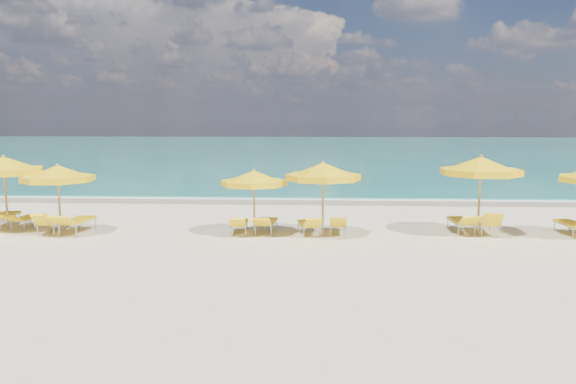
{
  "coord_description": "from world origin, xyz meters",
  "views": [
    {
      "loc": [
        1.04,
        -17.99,
        3.81
      ],
      "look_at": [
        0.0,
        1.5,
        1.2
      ],
      "focal_mm": 35.0,
      "sensor_mm": 36.0,
      "label": 1
    }
  ],
  "objects": [
    {
      "name": "umbrella_2",
      "position": [
        -7.32,
        -0.45,
        1.99
      ],
      "size": [
        2.89,
        2.89,
        2.34
      ],
      "rotation": [
        0.0,
        0.0,
        -0.3
      ],
      "color": "tan",
      "rests_on": "ground"
    },
    {
      "name": "lounger_5_right",
      "position": [
        6.61,
        0.51,
        0.23
      ],
      "size": [
        0.71,
        1.81,
        0.86
      ],
      "rotation": [
        0.0,
        0.0,
        -0.06
      ],
      "color": "#A5A8AD",
      "rests_on": "ground"
    },
    {
      "name": "lounger_4_right",
      "position": [
        1.73,
        0.27,
        0.2
      ],
      "size": [
        0.61,
        1.67,
        0.72
      ],
      "rotation": [
        0.0,
        0.0,
        -0.04
      ],
      "color": "#A5A8AD",
      "rests_on": "ground"
    },
    {
      "name": "lounger_5_left",
      "position": [
        5.84,
        0.67,
        0.22
      ],
      "size": [
        0.71,
        1.88,
        0.76
      ],
      "rotation": [
        0.0,
        0.0,
        0.06
      ],
      "color": "#A5A8AD",
      "rests_on": "ground"
    },
    {
      "name": "lounger_3_left",
      "position": [
        -1.55,
        0.09,
        0.2
      ],
      "size": [
        0.66,
        1.69,
        0.71
      ],
      "rotation": [
        0.0,
        0.0,
        0.07
      ],
      "color": "#A5A8AD",
      "rests_on": "ground"
    },
    {
      "name": "ocean",
      "position": [
        0.0,
        48.0,
        0.0
      ],
      "size": [
        120.0,
        80.0,
        0.3
      ],
      "primitive_type": "cube",
      "color": "#147164",
      "rests_on": "ground"
    },
    {
      "name": "umbrella_1",
      "position": [
        -9.44,
        0.15,
        2.19
      ],
      "size": [
        2.55,
        2.55,
        2.57
      ],
      "rotation": [
        0.0,
        0.0,
        -0.01
      ],
      "color": "tan",
      "rests_on": "ground"
    },
    {
      "name": "lounger_4_left",
      "position": [
        0.75,
        0.08,
        0.2
      ],
      "size": [
        0.85,
        1.71,
        0.71
      ],
      "rotation": [
        0.0,
        0.0,
        0.19
      ],
      "color": "#A5A8AD",
      "rests_on": "ground"
    },
    {
      "name": "lounger_1_left",
      "position": [
        -9.96,
        0.64,
        0.24
      ],
      "size": [
        0.73,
        2.04,
        0.82
      ],
      "rotation": [
        0.0,
        0.0,
        0.03
      ],
      "color": "#A5A8AD",
      "rests_on": "ground"
    },
    {
      "name": "umbrella_5",
      "position": [
        6.25,
        0.2,
        2.24
      ],
      "size": [
        3.34,
        3.34,
        2.63
      ],
      "rotation": [
        0.0,
        0.0,
        0.36
      ],
      "color": "tan",
      "rests_on": "ground"
    },
    {
      "name": "lounger_2_left",
      "position": [
        -7.8,
        -0.07,
        0.22
      ],
      "size": [
        0.72,
        1.76,
        0.81
      ],
      "rotation": [
        0.0,
        0.0,
        0.08
      ],
      "color": "#A5A8AD",
      "rests_on": "ground"
    },
    {
      "name": "umbrella_3",
      "position": [
        -1.01,
        -0.18,
        1.85
      ],
      "size": [
        2.21,
        2.21,
        2.17
      ],
      "rotation": [
        0.0,
        0.0,
        0.03
      ],
      "color": "tan",
      "rests_on": "ground"
    },
    {
      "name": "ground_plane",
      "position": [
        0.0,
        0.0,
        0.0
      ],
      "size": [
        120.0,
        120.0,
        0.0
      ],
      "primitive_type": "plane",
      "color": "beige"
    },
    {
      "name": "whitecap_far",
      "position": [
        8.0,
        24.0,
        0.0
      ],
      "size": [
        18.0,
        0.3,
        0.05
      ],
      "primitive_type": "cube",
      "color": "white",
      "rests_on": "ground"
    },
    {
      "name": "foam_line",
      "position": [
        0.0,
        8.2,
        0.0
      ],
      "size": [
        120.0,
        1.2,
        0.03
      ],
      "primitive_type": "cube",
      "color": "white",
      "rests_on": "ground"
    },
    {
      "name": "lounger_2_right",
      "position": [
        -6.93,
        -0.11,
        0.24
      ],
      "size": [
        0.84,
        2.05,
        0.8
      ],
      "rotation": [
        0.0,
        0.0,
        -0.1
      ],
      "color": "#A5A8AD",
      "rests_on": "ground"
    },
    {
      "name": "lounger_1_right",
      "position": [
        -9.03,
        0.6,
        0.2
      ],
      "size": [
        0.74,
        1.79,
        0.64
      ],
      "rotation": [
        0.0,
        0.0,
        -0.11
      ],
      "color": "#A5A8AD",
      "rests_on": "ground"
    },
    {
      "name": "lounger_3_right",
      "position": [
        -0.66,
        0.21,
        0.21
      ],
      "size": [
        0.73,
        1.83,
        0.71
      ],
      "rotation": [
        0.0,
        0.0,
        -0.09
      ],
      "color": "#A5A8AD",
      "rests_on": "ground"
    },
    {
      "name": "lounger_6_left",
      "position": [
        9.33,
        0.4,
        0.22
      ],
      "size": [
        0.75,
        1.85,
        0.73
      ],
      "rotation": [
        0.0,
        0.0,
        0.09
      ],
      "color": "#A5A8AD",
      "rests_on": "ground"
    },
    {
      "name": "wet_sand_band",
      "position": [
        0.0,
        7.4,
        0.0
      ],
      "size": [
        120.0,
        2.6,
        0.01
      ],
      "primitive_type": "cube",
      "color": "tan",
      "rests_on": "ground"
    },
    {
      "name": "umbrella_4",
      "position": [
        1.21,
        -0.29,
        2.08
      ],
      "size": [
        2.61,
        2.61,
        2.44
      ],
      "rotation": [
        0.0,
        0.0,
        0.09
      ],
      "color": "tan",
      "rests_on": "ground"
    },
    {
      "name": "whitecap_near",
      "position": [
        -6.0,
        17.0,
        0.0
      ],
      "size": [
        14.0,
        0.36,
        0.05
      ],
      "primitive_type": "cube",
      "color": "white",
      "rests_on": "ground"
    }
  ]
}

